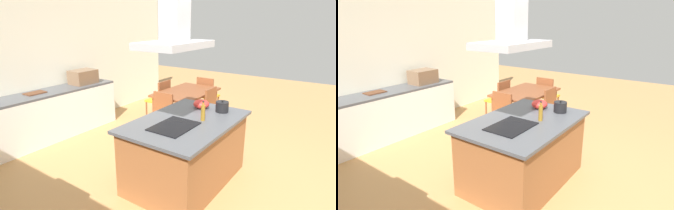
% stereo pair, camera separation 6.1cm
% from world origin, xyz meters
% --- Properties ---
extents(ground, '(16.00, 16.00, 0.00)m').
position_xyz_m(ground, '(0.00, 1.50, 0.00)').
color(ground, tan).
extents(wall_back, '(7.20, 0.10, 2.70)m').
position_xyz_m(wall_back, '(0.00, 3.25, 1.35)').
color(wall_back, silver).
rests_on(wall_back, ground).
extents(kitchen_island, '(1.74, 1.14, 0.90)m').
position_xyz_m(kitchen_island, '(0.00, 0.00, 0.45)').
color(kitchen_island, '#995B33').
rests_on(kitchen_island, ground).
extents(cooktop, '(0.60, 0.44, 0.01)m').
position_xyz_m(cooktop, '(-0.30, 0.00, 0.91)').
color(cooktop, black).
rests_on(cooktop, kitchen_island).
extents(tea_kettle, '(0.24, 0.18, 0.18)m').
position_xyz_m(tea_kettle, '(0.58, -0.23, 0.98)').
color(tea_kettle, black).
rests_on(tea_kettle, kitchen_island).
extents(olive_oil_bottle, '(0.06, 0.06, 0.26)m').
position_xyz_m(olive_oil_bottle, '(0.10, -0.18, 1.01)').
color(olive_oil_bottle, olive).
rests_on(olive_oil_bottle, kitchen_island).
extents(mixing_bowl, '(0.24, 0.24, 0.13)m').
position_xyz_m(mixing_bowl, '(0.55, 0.09, 0.97)').
color(mixing_bowl, red).
rests_on(mixing_bowl, kitchen_island).
extents(back_counter, '(2.61, 0.62, 0.90)m').
position_xyz_m(back_counter, '(-0.14, 2.88, 0.45)').
color(back_counter, white).
rests_on(back_counter, ground).
extents(countertop_microwave, '(0.50, 0.38, 0.28)m').
position_xyz_m(countertop_microwave, '(0.63, 2.88, 1.04)').
color(countertop_microwave, brown).
rests_on(countertop_microwave, back_counter).
extents(cutting_board, '(0.34, 0.24, 0.02)m').
position_xyz_m(cutting_board, '(-0.40, 2.93, 0.91)').
color(cutting_board, '#59331E').
rests_on(cutting_board, back_counter).
extents(dining_table, '(1.40, 0.90, 0.75)m').
position_xyz_m(dining_table, '(1.81, 1.12, 0.67)').
color(dining_table, brown).
rests_on(dining_table, ground).
extents(chair_facing_island, '(0.42, 0.42, 0.89)m').
position_xyz_m(chair_facing_island, '(1.81, 0.45, 0.51)').
color(chair_facing_island, gold).
rests_on(chair_facing_island, ground).
extents(chair_at_left_end, '(0.42, 0.42, 0.89)m').
position_xyz_m(chair_at_left_end, '(0.89, 1.12, 0.51)').
color(chair_at_left_end, gold).
rests_on(chair_at_left_end, ground).
extents(chair_facing_back_wall, '(0.42, 0.42, 0.89)m').
position_xyz_m(chair_facing_back_wall, '(1.81, 1.78, 0.51)').
color(chair_facing_back_wall, gold).
rests_on(chair_facing_back_wall, ground).
extents(chair_at_right_end, '(0.42, 0.42, 0.89)m').
position_xyz_m(chair_at_right_end, '(2.73, 1.12, 0.51)').
color(chair_at_right_end, gold).
rests_on(chair_at_right_end, ground).
extents(range_hood, '(0.90, 0.55, 0.78)m').
position_xyz_m(range_hood, '(-0.30, 0.00, 2.10)').
color(range_hood, '#ADADB2').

